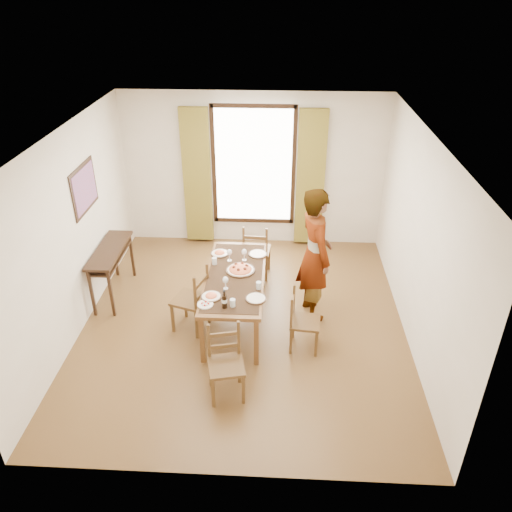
{
  "coord_description": "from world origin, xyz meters",
  "views": [
    {
      "loc": [
        0.48,
        -5.69,
        4.37
      ],
      "look_at": [
        0.16,
        0.16,
        1.0
      ],
      "focal_mm": 35.0,
      "sensor_mm": 36.0,
      "label": 1
    }
  ],
  "objects_px": {
    "pasta_platter": "(240,268)",
    "dining_table": "(235,279)",
    "console_table": "(110,256)",
    "man": "(315,255)"
  },
  "relations": [
    {
      "from": "console_table",
      "to": "dining_table",
      "type": "relative_size",
      "value": 0.63
    },
    {
      "from": "console_table",
      "to": "man",
      "type": "distance_m",
      "value": 3.03
    },
    {
      "from": "console_table",
      "to": "dining_table",
      "type": "bearing_deg",
      "value": -16.34
    },
    {
      "from": "console_table",
      "to": "dining_table",
      "type": "xyz_separation_m",
      "value": [
        1.91,
        -0.56,
        0.0
      ]
    },
    {
      "from": "dining_table",
      "to": "pasta_platter",
      "type": "xyz_separation_m",
      "value": [
        0.06,
        0.11,
        0.12
      ]
    },
    {
      "from": "pasta_platter",
      "to": "dining_table",
      "type": "bearing_deg",
      "value": -119.44
    },
    {
      "from": "console_table",
      "to": "man",
      "type": "xyz_separation_m",
      "value": [
        3.0,
        -0.31,
        0.29
      ]
    },
    {
      "from": "dining_table",
      "to": "pasta_platter",
      "type": "distance_m",
      "value": 0.18
    },
    {
      "from": "dining_table",
      "to": "man",
      "type": "distance_m",
      "value": 1.15
    },
    {
      "from": "dining_table",
      "to": "console_table",
      "type": "bearing_deg",
      "value": 163.66
    }
  ]
}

